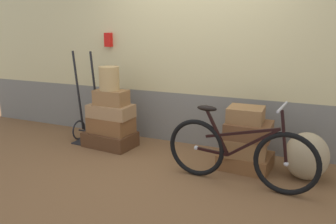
# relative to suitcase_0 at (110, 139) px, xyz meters

# --- Properties ---
(ground) EXTENTS (9.60, 5.20, 0.06)m
(ground) POSITION_rel_suitcase_0_xyz_m (1.05, -0.21, -0.13)
(ground) COLOR brown
(station_building) EXTENTS (7.60, 0.74, 2.89)m
(station_building) POSITION_rel_suitcase_0_xyz_m (1.07, 0.64, 1.35)
(station_building) COLOR slate
(station_building) RESTS_ON ground
(suitcase_0) EXTENTS (0.73, 0.50, 0.20)m
(suitcase_0) POSITION_rel_suitcase_0_xyz_m (0.00, 0.00, 0.00)
(suitcase_0) COLOR #4C2D19
(suitcase_0) RESTS_ON ground
(suitcase_1) EXTENTS (0.63, 0.43, 0.22)m
(suitcase_1) POSITION_rel_suitcase_0_xyz_m (0.01, 0.02, 0.21)
(suitcase_1) COLOR brown
(suitcase_1) RESTS_ON suitcase_0
(suitcase_2) EXTENTS (0.61, 0.37, 0.18)m
(suitcase_2) POSITION_rel_suitcase_0_xyz_m (0.03, 0.01, 0.41)
(suitcase_2) COLOR #9E754C
(suitcase_2) RESTS_ON suitcase_1
(suitcase_3) EXTENTS (0.44, 0.28, 0.20)m
(suitcase_3) POSITION_rel_suitcase_0_xyz_m (0.04, 0.01, 0.60)
(suitcase_3) COLOR olive
(suitcase_3) RESTS_ON suitcase_2
(suitcase_4) EXTENTS (0.62, 0.53, 0.18)m
(suitcase_4) POSITION_rel_suitcase_0_xyz_m (1.89, 0.01, -0.01)
(suitcase_4) COLOR brown
(suitcase_4) RESTS_ON ground
(suitcase_5) EXTENTS (0.51, 0.45, 0.21)m
(suitcase_5) POSITION_rel_suitcase_0_xyz_m (1.88, -0.02, 0.18)
(suitcase_5) COLOR olive
(suitcase_5) RESTS_ON suitcase_4
(suitcase_6) EXTENTS (0.51, 0.44, 0.18)m
(suitcase_6) POSITION_rel_suitcase_0_xyz_m (1.91, -0.00, 0.37)
(suitcase_6) COLOR brown
(suitcase_6) RESTS_ON suitcase_5
(suitcase_7) EXTENTS (0.40, 0.36, 0.17)m
(suitcase_7) POSITION_rel_suitcase_0_xyz_m (1.86, 0.00, 0.55)
(suitcase_7) COLOR olive
(suitcase_7) RESTS_ON suitcase_6
(wicker_basket) EXTENTS (0.27, 0.27, 0.32)m
(wicker_basket) POSITION_rel_suitcase_0_xyz_m (0.03, -0.00, 0.86)
(wicker_basket) COLOR tan
(wicker_basket) RESTS_ON suitcase_3
(luggage_trolley) EXTENTS (0.38, 0.37, 1.31)m
(luggage_trolley) POSITION_rel_suitcase_0_xyz_m (-0.40, 0.05, 0.21)
(luggage_trolley) COLOR black
(luggage_trolley) RESTS_ON ground
(burlap_sack) EXTENTS (0.47, 0.40, 0.53)m
(burlap_sack) POSITION_rel_suitcase_0_xyz_m (2.55, -0.04, 0.16)
(burlap_sack) COLOR #9E8966
(burlap_sack) RESTS_ON ground
(bicycle) EXTENTS (1.61, 0.46, 0.90)m
(bicycle) POSITION_rel_suitcase_0_xyz_m (1.89, -0.47, 0.25)
(bicycle) COLOR black
(bicycle) RESTS_ON ground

